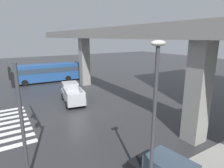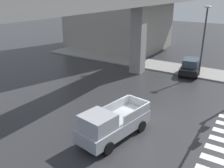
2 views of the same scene
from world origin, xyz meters
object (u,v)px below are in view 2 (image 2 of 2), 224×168
Objects in this scene: sedan_black at (190,66)px; street_lamp_mid_block at (133,27)px; pickup_truck at (111,124)px; street_lamp_near_corner at (204,33)px.

street_lamp_mid_block reaches higher than sedan_black.
pickup_truck is 1.18× the size of sedan_black.
street_lamp_mid_block is at bearing 92.23° from sedan_black.
pickup_truck is 15.40m from street_lamp_near_corner.
sedan_black is 7.96m from street_lamp_mid_block.
pickup_truck is 15.18m from sedan_black.
street_lamp_mid_block reaches higher than pickup_truck.
street_lamp_near_corner is 1.00× the size of street_lamp_mid_block.
pickup_truck is at bearing 177.90° from sedan_black.
sedan_black is 0.62× the size of street_lamp_near_corner.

